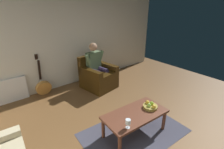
{
  "coord_description": "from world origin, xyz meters",
  "views": [
    {
      "loc": [
        1.95,
        1.26,
        2.17
      ],
      "look_at": [
        -0.06,
        -1.25,
        0.78
      ],
      "focal_mm": 26.66,
      "sensor_mm": 36.0,
      "label": 1
    }
  ],
  "objects_px": {
    "armchair": "(98,77)",
    "guitar": "(43,86)",
    "person_seated": "(96,64)",
    "wine_glass_near": "(128,122)",
    "coffee_table": "(135,116)",
    "fruit_bowl": "(150,106)"
  },
  "relations": [
    {
      "from": "armchair",
      "to": "guitar",
      "type": "xyz_separation_m",
      "value": [
        1.32,
        -0.52,
        -0.08
      ]
    },
    {
      "from": "person_seated",
      "to": "guitar",
      "type": "height_order",
      "value": "person_seated"
    },
    {
      "from": "wine_glass_near",
      "to": "armchair",
      "type": "bearing_deg",
      "value": -112.54
    },
    {
      "from": "wine_glass_near",
      "to": "coffee_table",
      "type": "bearing_deg",
      "value": -152.69
    },
    {
      "from": "guitar",
      "to": "wine_glass_near",
      "type": "height_order",
      "value": "guitar"
    },
    {
      "from": "person_seated",
      "to": "coffee_table",
      "type": "distance_m",
      "value": 2.03
    },
    {
      "from": "armchair",
      "to": "wine_glass_near",
      "type": "bearing_deg",
      "value": 57.83
    },
    {
      "from": "person_seated",
      "to": "wine_glass_near",
      "type": "xyz_separation_m",
      "value": [
        0.86,
        2.13,
        -0.14
      ]
    },
    {
      "from": "person_seated",
      "to": "coffee_table",
      "type": "height_order",
      "value": "person_seated"
    },
    {
      "from": "armchair",
      "to": "coffee_table",
      "type": "xyz_separation_m",
      "value": [
        0.52,
        1.91,
        0.06
      ]
    },
    {
      "from": "coffee_table",
      "to": "person_seated",
      "type": "bearing_deg",
      "value": -104.67
    },
    {
      "from": "armchair",
      "to": "wine_glass_near",
      "type": "height_order",
      "value": "armchair"
    },
    {
      "from": "coffee_table",
      "to": "wine_glass_near",
      "type": "height_order",
      "value": "wine_glass_near"
    },
    {
      "from": "person_seated",
      "to": "coffee_table",
      "type": "relative_size",
      "value": 1.06
    },
    {
      "from": "guitar",
      "to": "fruit_bowl",
      "type": "relative_size",
      "value": 4.0
    },
    {
      "from": "fruit_bowl",
      "to": "wine_glass_near",
      "type": "bearing_deg",
      "value": 10.57
    },
    {
      "from": "guitar",
      "to": "wine_glass_near",
      "type": "relative_size",
      "value": 6.96
    },
    {
      "from": "wine_glass_near",
      "to": "fruit_bowl",
      "type": "height_order",
      "value": "wine_glass_near"
    },
    {
      "from": "guitar",
      "to": "wine_glass_near",
      "type": "xyz_separation_m",
      "value": [
        -0.45,
        2.6,
        0.3
      ]
    },
    {
      "from": "person_seated",
      "to": "fruit_bowl",
      "type": "xyz_separation_m",
      "value": [
        0.18,
        2.0,
        -0.2
      ]
    },
    {
      "from": "fruit_bowl",
      "to": "person_seated",
      "type": "bearing_deg",
      "value": -95.14
    },
    {
      "from": "person_seated",
      "to": "armchair",
      "type": "bearing_deg",
      "value": 90.0
    }
  ]
}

